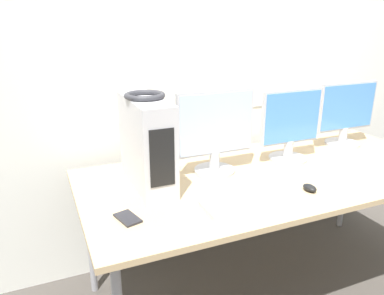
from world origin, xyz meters
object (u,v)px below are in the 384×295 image
headphones (145,95)px  monitor_right_far (346,113)px  mouse (310,188)px  pc_tower (147,143)px  keyboard (254,200)px  monitor_right_near (291,126)px  cell_phone (128,218)px  monitor_main (215,132)px

headphones → monitor_right_far: size_ratio=0.44×
mouse → pc_tower: bearing=150.8°
keyboard → pc_tower: bearing=134.4°
monitor_right_near → cell_phone: monitor_right_near is taller
pc_tower → keyboard: (0.38, -0.39, -0.21)m
mouse → monitor_right_near: bearing=67.1°
monitor_main → mouse: size_ratio=5.59×
monitor_right_far → headphones: bearing=-175.8°
keyboard → headphones: bearing=134.4°
headphones → keyboard: bearing=-45.6°
headphones → cell_phone: (-0.18, -0.31, -0.45)m
mouse → cell_phone: 0.89m
monitor_right_near → cell_phone: 1.12m
headphones → monitor_right_far: headphones is taller
monitor_right_far → keyboard: size_ratio=0.92×
headphones → cell_phone: bearing=-120.4°
headphones → monitor_main: (0.38, 0.01, -0.22)m
monitor_main → cell_phone: 0.69m
pc_tower → keyboard: pc_tower is taller
monitor_right_near → monitor_right_far: bearing=10.4°
monitor_main → monitor_right_near: monitor_main is taller
headphones → cell_phone: size_ratio=1.39×
monitor_main → monitor_right_near: 0.49m
pc_tower → headphones: bearing=90.0°
headphones → monitor_right_near: size_ratio=0.46×
monitor_main → monitor_right_near: size_ratio=1.07×
monitor_main → monitor_right_near: bearing=-0.3°
monitor_right_near → mouse: 0.47m
mouse → keyboard: bearing=-180.0°
pc_tower → mouse: pc_tower is taller
monitor_main → monitor_right_far: size_ratio=1.01×
monitor_right_far → monitor_right_near: bearing=-169.6°
headphones → pc_tower: bearing=-90.0°
monitor_main → cell_phone: bearing=-150.2°
headphones → keyboard: size_ratio=0.40×
keyboard → mouse: 0.32m
monitor_right_far → mouse: monitor_right_far is taller
headphones → monitor_right_near: 0.90m
pc_tower → monitor_right_far: bearing=4.2°
monitor_right_far → cell_phone: bearing=-165.1°
monitor_right_near → cell_phone: (-1.05, -0.32, -0.21)m
monitor_right_near → mouse: bearing=-112.9°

